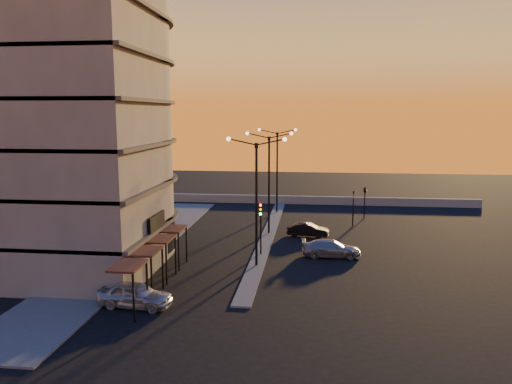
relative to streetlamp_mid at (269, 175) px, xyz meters
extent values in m
plane|color=black|center=(0.00, -10.00, -5.59)|extent=(120.00, 120.00, 0.00)
cube|color=#51504E|center=(-10.50, -6.00, -5.53)|extent=(5.00, 40.00, 0.12)
cube|color=#51504E|center=(0.00, 0.00, -5.53)|extent=(1.20, 36.00, 0.12)
cube|color=slate|center=(2.00, 16.00, -5.09)|extent=(44.00, 0.50, 1.00)
cylinder|color=#68635C|center=(-14.00, -8.00, 6.91)|extent=(14.00, 14.00, 25.00)
cube|color=#68635C|center=(-14.00, -13.00, 6.91)|extent=(14.00, 10.00, 25.00)
cylinder|color=black|center=(-14.00, -8.00, -3.99)|extent=(14.16, 14.16, 2.40)
cube|color=black|center=(-6.80, -12.00, -1.99)|extent=(0.15, 3.20, 1.20)
cylinder|color=black|center=(0.00, -10.00, -1.09)|extent=(0.18, 0.18, 9.00)
cube|color=black|center=(0.00, -10.00, 3.31)|extent=(0.25, 0.25, 0.35)
sphere|color=#FFE5B2|center=(-2.00, -10.00, 3.76)|extent=(0.32, 0.32, 0.32)
sphere|color=#FFE5B2|center=(2.00, -10.00, 3.76)|extent=(0.32, 0.32, 0.32)
cylinder|color=black|center=(0.00, 0.00, -1.09)|extent=(0.18, 0.18, 9.00)
cube|color=black|center=(0.00, 0.00, 3.31)|extent=(0.25, 0.25, 0.35)
sphere|color=#FFE5B2|center=(-2.00, 0.00, 3.76)|extent=(0.32, 0.32, 0.32)
sphere|color=#FFE5B2|center=(2.00, 0.00, 3.76)|extent=(0.32, 0.32, 0.32)
cylinder|color=black|center=(0.00, 10.00, -1.09)|extent=(0.18, 0.18, 9.00)
cube|color=black|center=(0.00, 10.00, 3.31)|extent=(0.25, 0.25, 0.35)
sphere|color=#FFE5B2|center=(-2.00, 10.00, 3.76)|extent=(0.32, 0.32, 0.32)
sphere|color=#FFE5B2|center=(2.00, 10.00, 3.76)|extent=(0.32, 0.32, 0.32)
cylinder|color=black|center=(0.00, -7.00, -3.99)|extent=(0.12, 0.12, 3.20)
cube|color=black|center=(0.00, -7.18, -1.84)|extent=(0.28, 0.16, 1.00)
sphere|color=#FF0C05|center=(0.00, -7.28, -1.49)|extent=(0.20, 0.20, 0.20)
sphere|color=orange|center=(0.00, -7.28, -1.84)|extent=(0.20, 0.20, 0.20)
sphere|color=#0CFF26|center=(0.00, -7.28, -2.19)|extent=(0.20, 0.20, 0.20)
cylinder|color=black|center=(8.00, 4.00, -4.19)|extent=(0.12, 0.12, 2.80)
imported|color=black|center=(8.00, 4.00, -2.39)|extent=(0.13, 0.16, 0.80)
cylinder|color=black|center=(9.50, 8.00, -4.19)|extent=(0.12, 0.12, 2.80)
imported|color=black|center=(9.50, 8.00, -2.39)|extent=(0.42, 1.99, 0.80)
imported|color=#AAACB2|center=(-6.12, -18.48, -4.86)|extent=(4.47, 2.15, 1.47)
imported|color=black|center=(3.65, -0.45, -4.97)|extent=(3.89, 1.76, 1.24)
imported|color=gray|center=(5.53, -6.77, -4.92)|extent=(4.66, 2.00, 1.34)
camera|label=1|loc=(4.07, -45.14, 5.59)|focal=35.00mm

